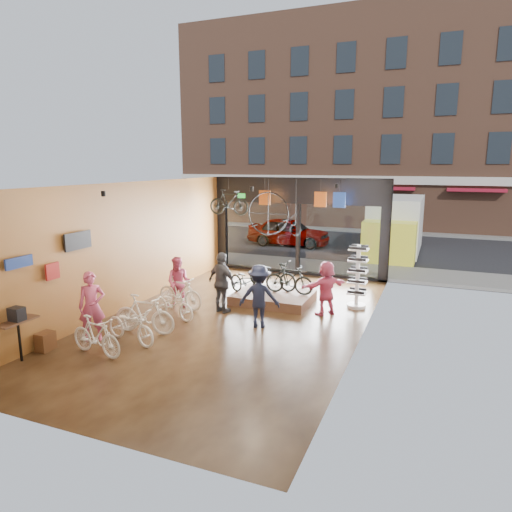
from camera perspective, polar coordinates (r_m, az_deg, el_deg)
The scene contains 34 objects.
ground_plane at distance 13.00m, azimuth -2.58°, elevation -8.09°, with size 7.00×12.00×0.04m, color black.
ceiling at distance 12.25m, azimuth -2.74°, elevation 9.08°, with size 7.00×12.00×0.04m, color black.
wall_left at distance 14.29m, azimuth -15.59°, elevation 1.26°, with size 0.04×12.00×3.80m, color olive.
wall_right at distance 11.50m, azimuth 13.51°, elevation -1.05°, with size 0.04×12.00×3.80m, color beige.
wall_back at distance 7.63m, azimuth -22.05°, elevation -7.99°, with size 7.00×0.04×3.80m, color beige.
storefront at distance 18.04m, azimuth 5.33°, elevation 3.69°, with size 7.00×0.26×3.80m, color black, non-canonical shape.
exit_sign at distance 18.63m, azimuth -1.85°, elevation 7.54°, with size 0.35×0.06×0.18m, color #198C26.
street_road at distance 26.97m, azimuth 10.79°, elevation 2.03°, with size 30.00×18.00×0.02m, color black.
sidewalk_near at distance 19.50m, azimuth 6.25°, elevation -1.23°, with size 30.00×2.40×0.12m, color slate.
sidewalk_far at distance 30.85m, azimuth 12.27°, elevation 3.27°, with size 30.00×2.00×0.12m, color slate.
opposite_building at distance 33.13m, azimuth 13.58°, elevation 15.81°, with size 26.00×5.00×14.00m, color brown.
street_car at distance 24.56m, azimuth 4.11°, elevation 3.06°, with size 1.75×4.36×1.48m, color gray.
box_truck at distance 22.40m, azimuth 16.87°, elevation 3.39°, with size 2.31×6.94×2.73m, color silver, non-canonical shape.
floor_bike_1 at distance 11.21m, azimuth -19.37°, elevation -9.41°, with size 0.43×1.53×0.92m, color silver.
floor_bike_2 at distance 11.71m, azimuth -15.41°, elevation -8.37°, with size 0.58×1.67×0.88m, color silver.
floor_bike_3 at distance 12.21m, azimuth -13.78°, elevation -7.07°, with size 0.48×1.72×1.03m, color silver.
floor_bike_4 at distance 13.22m, azimuth -10.31°, elevation -5.93°, with size 0.55×1.59×0.83m, color silver.
floor_bike_5 at distance 14.05m, azimuth -9.49°, elevation -4.51°, with size 0.47×1.66×1.00m, color silver.
display_platform at distance 14.54m, azimuth 2.14°, elevation -5.23°, with size 2.40×1.80×0.30m, color #462B1B.
display_bike_left at distance 14.15m, azimuth -1.15°, elevation -3.21°, with size 0.59×1.69×0.89m, color black.
display_bike_mid at distance 14.35m, azimuth 4.16°, elevation -2.92°, with size 0.44×1.56×0.94m, color black.
display_bike_right at distance 14.89m, azimuth 2.06°, elevation -2.30°, with size 0.64×1.84×0.97m, color black.
customer_0 at distance 12.02m, azimuth -19.83°, elevation -5.93°, with size 0.64×0.42×1.75m, color #CC4C72.
customer_1 at distance 14.08m, azimuth -9.63°, elevation -3.27°, with size 0.76×0.59×1.57m, color #CC4C72.
customer_2 at distance 13.43m, azimuth -4.26°, elevation -3.33°, with size 1.06×0.44×1.81m, color #3F3F44.
customer_3 at distance 12.23m, azimuth 0.41°, elevation -5.05°, with size 1.10×0.63×1.70m, color #161C33.
customer_5 at distance 13.39m, azimuth 8.76°, elevation -3.96°, with size 1.48×0.47×1.59m, color #CC4C72.
sunglasses_rack at distance 14.15m, azimuth 12.57°, elevation -2.53°, with size 0.57×0.47×1.94m, color white, non-canonical shape.
wall_merch at distance 11.81m, azimuth -25.25°, elevation -4.52°, with size 0.40×2.40×2.60m, color navy, non-canonical shape.
penny_farthing at distance 16.50m, azimuth 2.60°, elevation 5.10°, with size 1.97×0.06×1.58m, color black, non-canonical shape.
hung_bike at distance 17.02m, azimuth -3.43°, elevation 6.73°, with size 0.45×1.58×0.95m, color black.
jersey_left at distance 17.52m, azimuth 1.09°, elevation 7.29°, with size 0.45×0.03×0.55m, color #CC5919.
jersey_mid at distance 16.87m, azimuth 8.05°, elevation 7.02°, with size 0.45×0.03×0.55m, color #CC5919.
jersey_right at distance 16.72m, azimuth 10.36°, elevation 6.91°, with size 0.45×0.03×0.55m, color #1E3F99.
Camera 1 is at (5.12, -11.12, 4.34)m, focal length 32.00 mm.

